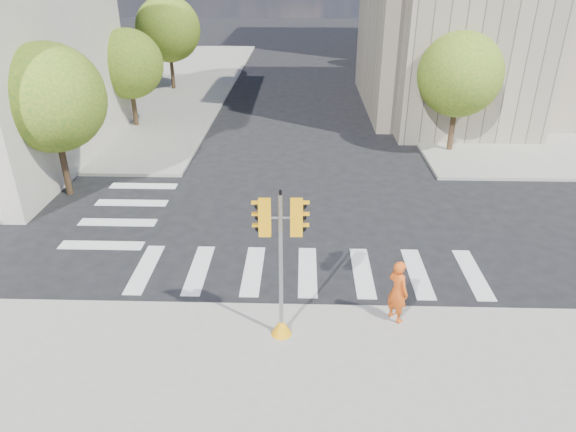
{
  "coord_description": "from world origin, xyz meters",
  "views": [
    {
      "loc": [
        -0.32,
        -16.29,
        9.2
      ],
      "look_at": [
        -0.74,
        -2.13,
        2.1
      ],
      "focal_mm": 32.0,
      "sensor_mm": 36.0,
      "label": 1
    }
  ],
  "objects_px": {
    "traffic_signal": "(281,278)",
    "photographer": "(398,291)",
    "lamp_far": "(407,23)",
    "lamp_near": "(451,51)"
  },
  "relations": [
    {
      "from": "traffic_signal",
      "to": "photographer",
      "type": "xyz_separation_m",
      "value": [
        3.16,
        0.74,
        -0.84
      ]
    },
    {
      "from": "traffic_signal",
      "to": "photographer",
      "type": "distance_m",
      "value": 3.35
    },
    {
      "from": "lamp_near",
      "to": "lamp_far",
      "type": "bearing_deg",
      "value": 90.0
    },
    {
      "from": "photographer",
      "to": "lamp_far",
      "type": "bearing_deg",
      "value": -45.1
    },
    {
      "from": "lamp_near",
      "to": "photographer",
      "type": "relative_size",
      "value": 4.32
    },
    {
      "from": "lamp_far",
      "to": "traffic_signal",
      "type": "bearing_deg",
      "value": -104.82
    },
    {
      "from": "lamp_far",
      "to": "traffic_signal",
      "type": "relative_size",
      "value": 1.92
    },
    {
      "from": "lamp_near",
      "to": "photographer",
      "type": "height_order",
      "value": "lamp_near"
    },
    {
      "from": "lamp_far",
      "to": "traffic_signal",
      "type": "height_order",
      "value": "lamp_far"
    },
    {
      "from": "traffic_signal",
      "to": "photographer",
      "type": "bearing_deg",
      "value": 11.28
    }
  ]
}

